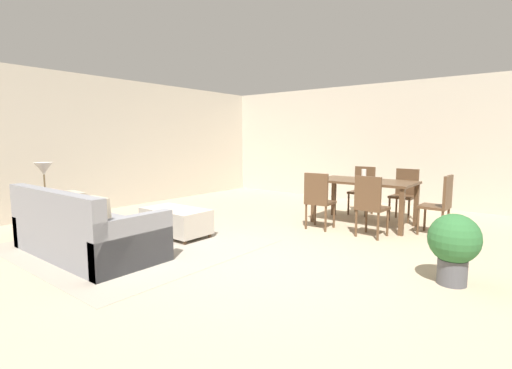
{
  "coord_description": "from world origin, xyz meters",
  "views": [
    {
      "loc": [
        2.74,
        -3.49,
        1.46
      ],
      "look_at": [
        -0.96,
        1.18,
        0.73
      ],
      "focal_mm": 26.16,
      "sensor_mm": 36.0,
      "label": 1
    }
  ],
  "objects_px": {
    "dining_chair_near_left": "(318,198)",
    "vase_centerpiece": "(364,175)",
    "potted_plant": "(454,243)",
    "side_table": "(46,205)",
    "table_lamp": "(44,170)",
    "dining_chair_near_right": "(370,203)",
    "dining_table": "(364,186)",
    "dining_chair_head_east": "(440,202)",
    "dining_chair_far_right": "(405,191)",
    "couch": "(84,232)",
    "dining_chair_far_left": "(363,187)",
    "ottoman_table": "(176,220)"
  },
  "relations": [
    {
      "from": "table_lamp",
      "to": "dining_table",
      "type": "bearing_deg",
      "value": 46.86
    },
    {
      "from": "couch",
      "to": "dining_chair_near_left",
      "type": "height_order",
      "value": "dining_chair_near_left"
    },
    {
      "from": "dining_chair_near_right",
      "to": "potted_plant",
      "type": "bearing_deg",
      "value": -42.42
    },
    {
      "from": "vase_centerpiece",
      "to": "potted_plant",
      "type": "xyz_separation_m",
      "value": [
        1.78,
        -2.03,
        -0.43
      ]
    },
    {
      "from": "dining_chair_near_left",
      "to": "dining_table",
      "type": "bearing_deg",
      "value": 62.59
    },
    {
      "from": "dining_chair_near_left",
      "to": "dining_chair_far_left",
      "type": "bearing_deg",
      "value": 88.13
    },
    {
      "from": "dining_chair_far_left",
      "to": "potted_plant",
      "type": "xyz_separation_m",
      "value": [
        2.13,
        -2.85,
        -0.1
      ]
    },
    {
      "from": "dining_chair_far_right",
      "to": "potted_plant",
      "type": "distance_m",
      "value": 3.1
    },
    {
      "from": "ottoman_table",
      "to": "dining_chair_head_east",
      "type": "xyz_separation_m",
      "value": [
        3.11,
        2.49,
        0.28
      ]
    },
    {
      "from": "side_table",
      "to": "couch",
      "type": "bearing_deg",
      "value": -5.08
    },
    {
      "from": "vase_centerpiece",
      "to": "dining_chair_near_right",
      "type": "bearing_deg",
      "value": -61.24
    },
    {
      "from": "couch",
      "to": "potted_plant",
      "type": "height_order",
      "value": "couch"
    },
    {
      "from": "ottoman_table",
      "to": "dining_table",
      "type": "xyz_separation_m",
      "value": [
        1.91,
        2.5,
        0.43
      ]
    },
    {
      "from": "ottoman_table",
      "to": "dining_chair_near_right",
      "type": "xyz_separation_m",
      "value": [
        2.33,
        1.72,
        0.28
      ]
    },
    {
      "from": "dining_chair_far_left",
      "to": "dining_chair_head_east",
      "type": "xyz_separation_m",
      "value": [
        1.57,
        -0.85,
        0.0
      ]
    },
    {
      "from": "dining_chair_near_right",
      "to": "dining_chair_far_right",
      "type": "bearing_deg",
      "value": 89.16
    },
    {
      "from": "couch",
      "to": "dining_chair_head_east",
      "type": "bearing_deg",
      "value": 49.1
    },
    {
      "from": "dining_table",
      "to": "potted_plant",
      "type": "relative_size",
      "value": 2.26
    },
    {
      "from": "dining_chair_near_left",
      "to": "vase_centerpiece",
      "type": "distance_m",
      "value": 0.98
    },
    {
      "from": "dining_chair_near_left",
      "to": "dining_chair_far_left",
      "type": "relative_size",
      "value": 1.0
    },
    {
      "from": "dining_chair_far_right",
      "to": "dining_table",
      "type": "bearing_deg",
      "value": -119.1
    },
    {
      "from": "couch",
      "to": "side_table",
      "type": "bearing_deg",
      "value": 174.92
    },
    {
      "from": "dining_chair_far_left",
      "to": "vase_centerpiece",
      "type": "distance_m",
      "value": 0.96
    },
    {
      "from": "ottoman_table",
      "to": "dining_chair_far_right",
      "type": "bearing_deg",
      "value": 54.46
    },
    {
      "from": "ottoman_table",
      "to": "vase_centerpiece",
      "type": "xyz_separation_m",
      "value": [
        1.89,
        2.52,
        0.62
      ]
    },
    {
      "from": "side_table",
      "to": "table_lamp",
      "type": "bearing_deg",
      "value": 0.0
    },
    {
      "from": "dining_chair_head_east",
      "to": "dining_chair_far_right",
      "type": "bearing_deg",
      "value": 133.34
    },
    {
      "from": "table_lamp",
      "to": "dining_table",
      "type": "distance_m",
      "value": 5.08
    },
    {
      "from": "couch",
      "to": "table_lamp",
      "type": "height_order",
      "value": "table_lamp"
    },
    {
      "from": "table_lamp",
      "to": "potted_plant",
      "type": "height_order",
      "value": "table_lamp"
    },
    {
      "from": "potted_plant",
      "to": "vase_centerpiece",
      "type": "bearing_deg",
      "value": 131.34
    },
    {
      "from": "table_lamp",
      "to": "dining_chair_far_right",
      "type": "relative_size",
      "value": 0.57
    },
    {
      "from": "side_table",
      "to": "dining_chair_far_left",
      "type": "xyz_separation_m",
      "value": [
        3.09,
        4.54,
        0.06
      ]
    },
    {
      "from": "ottoman_table",
      "to": "dining_chair_far_right",
      "type": "distance_m",
      "value": 4.06
    },
    {
      "from": "couch",
      "to": "dining_table",
      "type": "height_order",
      "value": "couch"
    },
    {
      "from": "table_lamp",
      "to": "dining_chair_far_left",
      "type": "distance_m",
      "value": 5.51
    },
    {
      "from": "ottoman_table",
      "to": "dining_chair_far_right",
      "type": "relative_size",
      "value": 1.14
    },
    {
      "from": "side_table",
      "to": "vase_centerpiece",
      "type": "height_order",
      "value": "vase_centerpiece"
    },
    {
      "from": "side_table",
      "to": "dining_table",
      "type": "distance_m",
      "value": 5.07
    },
    {
      "from": "dining_chair_near_right",
      "to": "dining_chair_far_right",
      "type": "distance_m",
      "value": 1.57
    },
    {
      "from": "ottoman_table",
      "to": "vase_centerpiece",
      "type": "relative_size",
      "value": 5.61
    },
    {
      "from": "dining_chair_far_left",
      "to": "potted_plant",
      "type": "relative_size",
      "value": 1.28
    },
    {
      "from": "table_lamp",
      "to": "vase_centerpiece",
      "type": "distance_m",
      "value": 5.07
    },
    {
      "from": "dining_chair_near_right",
      "to": "dining_table",
      "type": "bearing_deg",
      "value": 117.99
    },
    {
      "from": "side_table",
      "to": "dining_chair_far_right",
      "type": "bearing_deg",
      "value": 48.97
    },
    {
      "from": "potted_plant",
      "to": "dining_chair_near_left",
      "type": "bearing_deg",
      "value": 151.38
    },
    {
      "from": "vase_centerpiece",
      "to": "dining_chair_near_left",
      "type": "bearing_deg",
      "value": -115.92
    },
    {
      "from": "couch",
      "to": "vase_centerpiece",
      "type": "distance_m",
      "value": 4.4
    },
    {
      "from": "dining_chair_head_east",
      "to": "side_table",
      "type": "bearing_deg",
      "value": -141.7
    },
    {
      "from": "dining_chair_head_east",
      "to": "potted_plant",
      "type": "xyz_separation_m",
      "value": [
        0.56,
        -2.0,
        -0.1
      ]
    }
  ]
}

